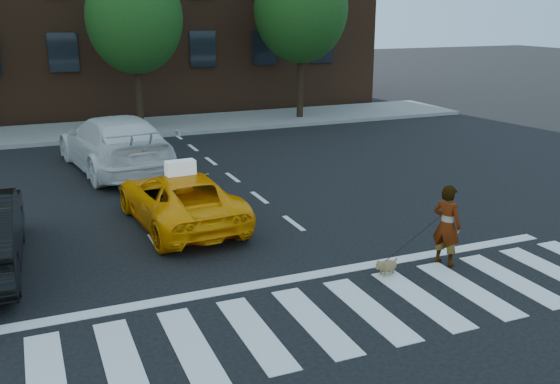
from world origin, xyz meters
The scene contains 10 objects.
ground centered at (0.00, 0.00, 0.00)m, with size 120.00×120.00×0.00m, color black.
crosswalk centered at (0.00, 0.00, 0.01)m, with size 13.00×2.40×0.01m, color silver.
stop_line centered at (0.00, 1.60, 0.01)m, with size 12.00×0.30×0.01m, color silver.
sidewalk_far centered at (0.00, 17.50, 0.07)m, with size 30.00×4.00×0.15m, color slate.
tree_mid centered at (0.53, 17.00, 4.85)m, with size 3.69×3.69×7.10m.
taxi centered at (-0.81, 5.35, 0.61)m, with size 2.02×4.39×1.22m, color #FC9905.
white_suv centered at (-1.40, 10.97, 0.85)m, with size 2.37×5.84×1.69m, color silver.
woman centered at (3.31, 1.10, 0.79)m, with size 0.58×0.38×1.58m, color #999999.
dog centered at (1.99, 1.09, 0.18)m, with size 0.54×0.29×0.31m.
taxi_sign centered at (-0.81, 5.15, 1.38)m, with size 0.65×0.28×0.32m, color white.
Camera 1 is at (-3.93, -7.96, 4.73)m, focal length 40.00 mm.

